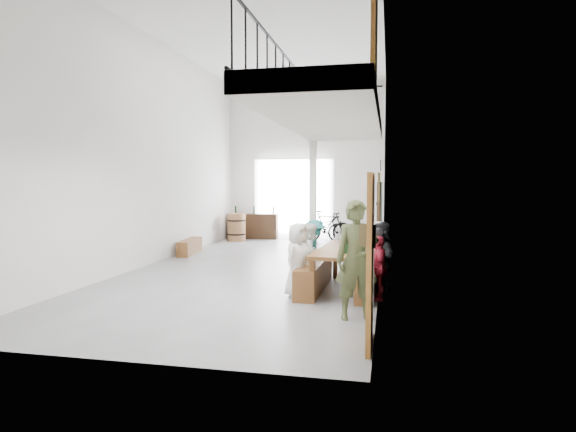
% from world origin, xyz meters
% --- Properties ---
extents(floor, '(12.00, 12.00, 0.00)m').
position_xyz_m(floor, '(0.00, 0.00, 0.00)').
color(floor, slate).
rests_on(floor, ground).
extents(room_walls, '(12.00, 12.00, 12.00)m').
position_xyz_m(room_walls, '(0.00, 0.00, 3.55)').
color(room_walls, white).
rests_on(room_walls, ground).
extents(gateway_portal, '(2.80, 0.08, 2.80)m').
position_xyz_m(gateway_portal, '(-0.40, 5.94, 1.40)').
color(gateway_portal, white).
rests_on(gateway_portal, ground).
extents(right_wall_decor, '(0.07, 8.28, 5.07)m').
position_xyz_m(right_wall_decor, '(2.70, -1.87, 1.74)').
color(right_wall_decor, '#9D5F22').
rests_on(right_wall_decor, ground).
extents(balcony, '(1.52, 5.62, 4.00)m').
position_xyz_m(balcony, '(1.98, -3.13, 2.96)').
color(balcony, white).
rests_on(balcony, ground).
extents(tasting_table, '(1.17, 2.51, 0.79)m').
position_xyz_m(tasting_table, '(2.18, -1.94, 0.71)').
color(tasting_table, brown).
rests_on(tasting_table, ground).
extents(bench_inner, '(0.39, 2.30, 0.53)m').
position_xyz_m(bench_inner, '(1.57, -1.92, 0.26)').
color(bench_inner, brown).
rests_on(bench_inner, ground).
extents(bench_wall, '(0.39, 2.28, 0.52)m').
position_xyz_m(bench_wall, '(2.57, -1.94, 0.26)').
color(bench_wall, brown).
rests_on(bench_wall, ground).
extents(tableware, '(0.45, 1.64, 0.35)m').
position_xyz_m(tableware, '(2.16, -1.93, 0.94)').
color(tableware, black).
rests_on(tableware, tasting_table).
extents(side_bench, '(0.48, 1.47, 0.41)m').
position_xyz_m(side_bench, '(-2.50, 1.72, 0.20)').
color(side_bench, brown).
rests_on(side_bench, ground).
extents(oak_barrel, '(0.64, 0.64, 0.94)m').
position_xyz_m(oak_barrel, '(-2.16, 4.85, 0.47)').
color(oak_barrel, '#8F603A').
rests_on(oak_barrel, ground).
extents(serving_counter, '(1.68, 0.57, 0.87)m').
position_xyz_m(serving_counter, '(-1.75, 5.65, 0.44)').
color(serving_counter, '#3D2815').
rests_on(serving_counter, ground).
extents(counter_bottles, '(1.41, 0.18, 0.28)m').
position_xyz_m(counter_bottles, '(-1.75, 5.65, 1.01)').
color(counter_bottles, black).
rests_on(counter_bottles, serving_counter).
extents(guest_left_a, '(0.61, 0.74, 1.29)m').
position_xyz_m(guest_left_a, '(1.37, -2.61, 0.64)').
color(guest_left_a, white).
rests_on(guest_left_a, ground).
extents(guest_left_b, '(0.40, 0.50, 1.21)m').
position_xyz_m(guest_left_b, '(1.35, -2.07, 0.61)').
color(guest_left_b, teal).
rests_on(guest_left_b, ground).
extents(guest_left_c, '(0.53, 0.64, 1.20)m').
position_xyz_m(guest_left_c, '(1.45, -1.59, 0.60)').
color(guest_left_c, white).
rests_on(guest_left_c, ground).
extents(guest_left_d, '(0.50, 0.81, 1.22)m').
position_xyz_m(guest_left_d, '(1.43, -0.94, 0.61)').
color(guest_left_d, teal).
rests_on(guest_left_d, ground).
extents(guest_right_a, '(0.34, 0.67, 1.09)m').
position_xyz_m(guest_right_a, '(2.76, -2.57, 0.55)').
color(guest_right_a, red).
rests_on(guest_right_a, ground).
extents(guest_right_b, '(0.82, 1.23, 1.27)m').
position_xyz_m(guest_right_b, '(2.79, -1.78, 0.64)').
color(guest_right_b, black).
rests_on(guest_right_b, ground).
extents(guest_right_c, '(0.50, 0.67, 1.23)m').
position_xyz_m(guest_right_c, '(2.74, -1.27, 0.62)').
color(guest_right_c, white).
rests_on(guest_right_c, ground).
extents(host_standing, '(0.72, 0.56, 1.74)m').
position_xyz_m(host_standing, '(2.47, -3.78, 0.87)').
color(host_standing, '#454D2B').
rests_on(host_standing, ground).
extents(potted_plant, '(0.43, 0.39, 0.40)m').
position_xyz_m(potted_plant, '(2.45, 0.22, 0.20)').
color(potted_plant, '#174B18').
rests_on(potted_plant, ground).
extents(bicycle_near, '(1.94, 0.94, 0.97)m').
position_xyz_m(bicycle_near, '(0.63, 5.16, 0.49)').
color(bicycle_near, black).
rests_on(bicycle_near, ground).
extents(bicycle_far, '(1.79, 0.72, 1.04)m').
position_xyz_m(bicycle_far, '(0.89, 5.20, 0.52)').
color(bicycle_far, black).
rests_on(bicycle_far, ground).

